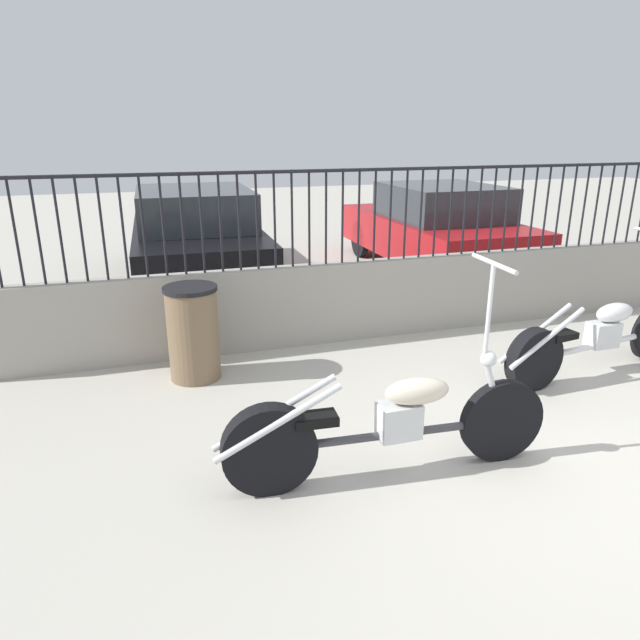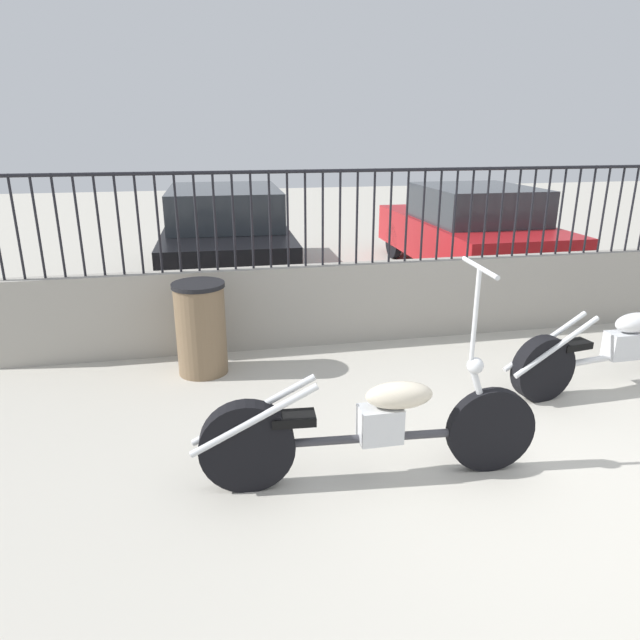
{
  "view_description": "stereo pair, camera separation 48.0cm",
  "coord_description": "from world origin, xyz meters",
  "px_view_note": "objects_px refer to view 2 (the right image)",
  "views": [
    {
      "loc": [
        -2.68,
        -2.62,
        2.23
      ],
      "look_at": [
        -1.29,
        1.71,
        0.7
      ],
      "focal_mm": 32.0,
      "sensor_mm": 36.0,
      "label": 1
    },
    {
      "loc": [
        -2.22,
        -2.74,
        2.23
      ],
      "look_at": [
        -1.29,
        1.71,
        0.7
      ],
      "focal_mm": 32.0,
      "sensor_mm": 36.0,
      "label": 2
    }
  ],
  "objects_px": {
    "trash_bin": "(201,328)",
    "car_red": "(470,230)",
    "car_black": "(226,234)",
    "motorcycle_white": "(607,350)",
    "motorcycle_dark_grey": "(354,429)"
  },
  "relations": [
    {
      "from": "trash_bin",
      "to": "car_red",
      "type": "xyz_separation_m",
      "value": [
        4.27,
        3.25,
        0.25
      ]
    },
    {
      "from": "motorcycle_dark_grey",
      "to": "trash_bin",
      "type": "distance_m",
      "value": 2.23
    },
    {
      "from": "car_red",
      "to": "trash_bin",
      "type": "bearing_deg",
      "value": 127.59
    },
    {
      "from": "motorcycle_white",
      "to": "trash_bin",
      "type": "bearing_deg",
      "value": 154.57
    },
    {
      "from": "trash_bin",
      "to": "car_black",
      "type": "xyz_separation_m",
      "value": [
        0.42,
        3.61,
        0.26
      ]
    },
    {
      "from": "motorcycle_dark_grey",
      "to": "car_black",
      "type": "bearing_deg",
      "value": 99.78
    },
    {
      "from": "car_black",
      "to": "trash_bin",
      "type": "bearing_deg",
      "value": 174.96
    },
    {
      "from": "motorcycle_dark_grey",
      "to": "motorcycle_white",
      "type": "xyz_separation_m",
      "value": [
        2.58,
        0.93,
        -0.01
      ]
    },
    {
      "from": "motorcycle_white",
      "to": "car_red",
      "type": "distance_m",
      "value": 4.4
    },
    {
      "from": "trash_bin",
      "to": "car_red",
      "type": "bearing_deg",
      "value": 37.24
    },
    {
      "from": "car_black",
      "to": "car_red",
      "type": "xyz_separation_m",
      "value": [
        3.85,
        -0.37,
        -0.01
      ]
    },
    {
      "from": "motorcycle_dark_grey",
      "to": "motorcycle_white",
      "type": "height_order",
      "value": "motorcycle_dark_grey"
    },
    {
      "from": "car_red",
      "to": "motorcycle_white",
      "type": "bearing_deg",
      "value": 170.77
    },
    {
      "from": "trash_bin",
      "to": "car_black",
      "type": "relative_size",
      "value": 0.2
    },
    {
      "from": "trash_bin",
      "to": "car_red",
      "type": "height_order",
      "value": "car_red"
    }
  ]
}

